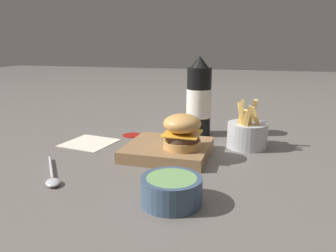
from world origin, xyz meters
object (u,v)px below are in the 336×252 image
(serving_board, at_px, (168,150))
(ketchup_bottle, at_px, (199,100))
(side_bowl, at_px, (172,190))
(fries_basket, at_px, (247,134))
(spoon, at_px, (52,177))
(burger, at_px, (182,131))

(serving_board, distance_m, ketchup_bottle, 0.25)
(side_bowl, bearing_deg, fries_basket, 73.15)
(ketchup_bottle, distance_m, spoon, 0.52)
(spoon, bearing_deg, side_bowl, 46.29)
(spoon, bearing_deg, burger, 93.31)
(fries_basket, height_order, spoon, fries_basket)
(serving_board, xyz_separation_m, fries_basket, (0.20, 0.13, 0.02))
(burger, xyz_separation_m, ketchup_bottle, (-0.00, 0.25, 0.04))
(fries_basket, xyz_separation_m, spoon, (-0.39, -0.36, -0.03))
(fries_basket, distance_m, side_bowl, 0.40)
(ketchup_bottle, xyz_separation_m, spoon, (-0.24, -0.45, -0.11))
(ketchup_bottle, bearing_deg, side_bowl, -85.04)
(ketchup_bottle, distance_m, fries_basket, 0.20)
(serving_board, relative_size, fries_basket, 1.54)
(serving_board, distance_m, fries_basket, 0.24)
(side_bowl, height_order, spoon, side_bowl)
(serving_board, relative_size, side_bowl, 1.89)
(burger, height_order, fries_basket, fries_basket)
(ketchup_bottle, height_order, side_bowl, ketchup_bottle)
(ketchup_bottle, xyz_separation_m, side_bowl, (0.04, -0.48, -0.09))
(side_bowl, relative_size, spoon, 0.71)
(fries_basket, bearing_deg, spoon, -137.91)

